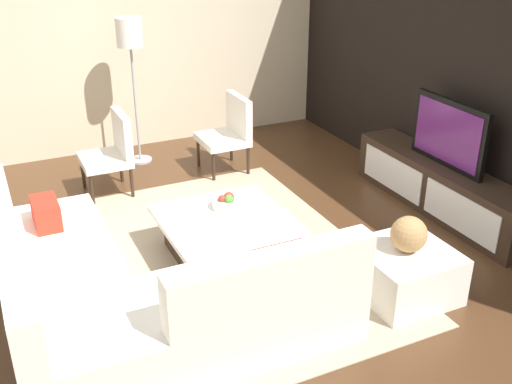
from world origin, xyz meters
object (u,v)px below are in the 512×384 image
Objects in this scene: sectional_couch at (131,292)px; television at (449,133)px; accent_chair_far at (230,129)px; accent_chair_near at (113,149)px; media_console at (441,188)px; coffee_table at (226,236)px; fruit_bowl at (228,202)px; decorative_ball at (409,234)px; ottoman at (404,272)px; floor_lamp at (130,43)px.

television is at bearing 98.69° from sectional_couch.
accent_chair_far is at bearing 143.00° from sectional_couch.
television reaches higher than accent_chair_near.
media_console is at bearing -90.00° from television.
fruit_bowl reaches higher than coffee_table.
decorative_ball is (1.31, 0.94, 0.11)m from fruit_bowl.
sectional_couch is 2.20× the size of coffee_table.
media_console is 3.33m from sectional_couch.
fruit_bowl is (-1.31, -0.94, 0.23)m from ottoman.
fruit_bowl is 0.32× the size of accent_chair_far.
sectional_couch reaches higher than coffee_table.
fruit_bowl is at bearing -29.19° from accent_chair_far.
coffee_table is 2.00m from accent_chair_far.
ottoman is at bearing 42.67° from coffee_table.
television is 2.25m from fruit_bowl.
accent_chair_near is 1.24× the size of ottoman.
media_console is at bearing 82.72° from fruit_bowl.
coffee_table is 1.87m from accent_chair_near.
decorative_ball reaches higher than ottoman.
media_console reaches higher than ottoman.
accent_chair_near is 3.31m from ottoman.
accent_chair_far is (-1.90, -1.48, 0.24)m from media_console.
television is at bearing 129.41° from decorative_ball.
media_console is at bearing 42.38° from floor_lamp.
coffee_table is at bearing -29.72° from accent_chair_far.
accent_chair_far reaches higher than fruit_bowl.
television is 1.74m from ottoman.
decorative_ball reaches higher than coffee_table.
coffee_table is at bearing -29.01° from fruit_bowl.
accent_chair_near is (-1.86, -2.83, -0.34)m from television.
media_console is 1.30× the size of floor_lamp.
media_console is 3.71m from floor_lamp.
media_console is 3.40m from accent_chair_near.
media_console is 2.31× the size of television.
television is (-0.00, 0.00, 0.58)m from media_console.
fruit_bowl is (2.32, 0.17, -0.99)m from floor_lamp.
coffee_table is 2.78m from floor_lamp.
ottoman is 0.80× the size of accent_chair_far.
floor_lamp reaches higher than sectional_couch.
accent_chair_near and accent_chair_far have the same top height.
accent_chair_near reaches higher than ottoman.
sectional_couch is (0.50, -3.29, 0.04)m from media_console.
accent_chair_far is (-2.41, 1.81, 0.20)m from sectional_couch.
ottoman is 0.34m from decorative_ball.
floor_lamp is 3.99m from ottoman.
media_console is at bearing 55.56° from accent_chair_near.
television is 0.41× the size of sectional_couch.
floor_lamp is at bearing -175.70° from fruit_bowl.
television is 3.43× the size of fruit_bowl.
media_console is 2.22m from fruit_bowl.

